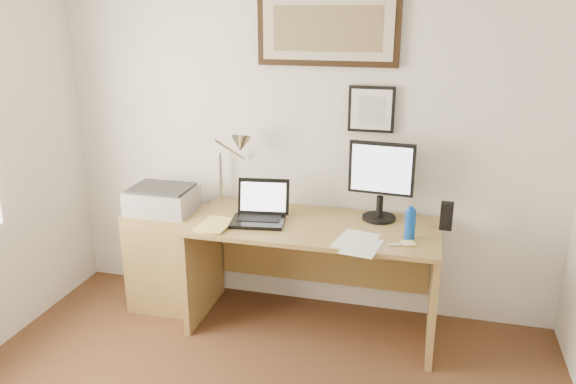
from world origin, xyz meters
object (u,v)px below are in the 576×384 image
(lcd_monitor, at_px, (381,177))
(printer, at_px, (162,199))
(side_cabinet, at_px, (169,258))
(desk, at_px, (316,252))
(book, at_px, (202,223))
(laptop, at_px, (260,212))
(water_bottle, at_px, (410,224))

(lcd_monitor, relative_size, printer, 1.18)
(side_cabinet, distance_m, printer, 0.45)
(desk, relative_size, lcd_monitor, 3.08)
(book, distance_m, printer, 0.44)
(printer, bearing_deg, laptop, -4.47)
(laptop, bearing_deg, water_bottle, -3.54)
(water_bottle, relative_size, laptop, 0.50)
(water_bottle, bearing_deg, printer, 176.06)
(laptop, bearing_deg, side_cabinet, 173.95)
(lcd_monitor, xyz_separation_m, printer, (-1.47, -0.16, -0.22))
(laptop, bearing_deg, book, -154.99)
(side_cabinet, height_order, water_bottle, water_bottle)
(printer, bearing_deg, book, -29.44)
(water_bottle, xyz_separation_m, lcd_monitor, (-0.21, 0.27, 0.20))
(side_cabinet, distance_m, laptop, 0.85)
(side_cabinet, relative_size, lcd_monitor, 1.40)
(lcd_monitor, bearing_deg, side_cabinet, -174.59)
(lcd_monitor, bearing_deg, book, -161.06)
(side_cabinet, distance_m, lcd_monitor, 1.62)
(side_cabinet, bearing_deg, lcd_monitor, 5.41)
(water_bottle, distance_m, lcd_monitor, 0.40)
(lcd_monitor, bearing_deg, printer, -173.86)
(printer, bearing_deg, side_cabinet, 70.32)
(water_bottle, relative_size, book, 0.71)
(side_cabinet, xyz_separation_m, water_bottle, (1.68, -0.14, 0.48))
(book, height_order, lcd_monitor, lcd_monitor)
(side_cabinet, xyz_separation_m, desk, (1.07, 0.04, 0.15))
(side_cabinet, bearing_deg, printer, -109.68)
(lcd_monitor, bearing_deg, laptop, -163.99)
(lcd_monitor, bearing_deg, water_bottle, -52.67)
(water_bottle, bearing_deg, desk, 164.30)
(desk, height_order, printer, printer)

